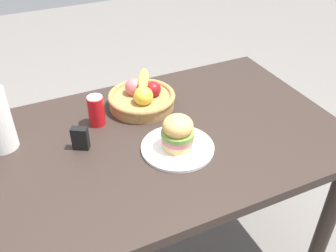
{
  "coord_description": "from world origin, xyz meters",
  "views": [
    {
      "loc": [
        -0.49,
        -1.09,
        1.65
      ],
      "look_at": [
        0.0,
        -0.03,
        0.81
      ],
      "focal_mm": 40.81,
      "sensor_mm": 36.0,
      "label": 1
    }
  ],
  "objects_px": {
    "sandwich": "(178,132)",
    "plate": "(178,148)",
    "fruit_basket": "(142,97)",
    "napkin_holder": "(80,138)",
    "soda_can": "(96,111)"
  },
  "relations": [
    {
      "from": "soda_can",
      "to": "plate",
      "type": "bearing_deg",
      "value": -52.08
    },
    {
      "from": "sandwich",
      "to": "napkin_holder",
      "type": "distance_m",
      "value": 0.36
    },
    {
      "from": "fruit_basket",
      "to": "soda_can",
      "type": "bearing_deg",
      "value": -167.95
    },
    {
      "from": "napkin_holder",
      "to": "fruit_basket",
      "type": "bearing_deg",
      "value": 60.17
    },
    {
      "from": "soda_can",
      "to": "napkin_holder",
      "type": "height_order",
      "value": "soda_can"
    },
    {
      "from": "sandwich",
      "to": "fruit_basket",
      "type": "distance_m",
      "value": 0.33
    },
    {
      "from": "napkin_holder",
      "to": "soda_can",
      "type": "bearing_deg",
      "value": 83.27
    },
    {
      "from": "fruit_basket",
      "to": "napkin_holder",
      "type": "bearing_deg",
      "value": -151.07
    },
    {
      "from": "sandwich",
      "to": "plate",
      "type": "bearing_deg",
      "value": -82.87
    },
    {
      "from": "sandwich",
      "to": "soda_can",
      "type": "xyz_separation_m",
      "value": [
        -0.22,
        0.28,
        -0.01
      ]
    },
    {
      "from": "fruit_basket",
      "to": "napkin_holder",
      "type": "relative_size",
      "value": 3.22
    },
    {
      "from": "fruit_basket",
      "to": "napkin_holder",
      "type": "xyz_separation_m",
      "value": [
        -0.31,
        -0.17,
        -0.0
      ]
    },
    {
      "from": "soda_can",
      "to": "napkin_holder",
      "type": "relative_size",
      "value": 1.4
    },
    {
      "from": "plate",
      "to": "fruit_basket",
      "type": "distance_m",
      "value": 0.33
    },
    {
      "from": "soda_can",
      "to": "napkin_holder",
      "type": "bearing_deg",
      "value": -127.97
    }
  ]
}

